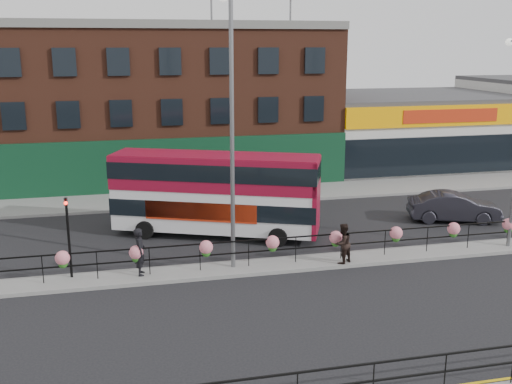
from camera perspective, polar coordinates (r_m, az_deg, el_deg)
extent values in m
plane|color=black|center=(24.99, 1.57, -7.19)|extent=(120.00, 120.00, 0.00)
cube|color=gray|center=(36.17, -3.22, -0.39)|extent=(60.00, 4.00, 0.15)
cube|color=gray|center=(24.97, 1.57, -7.03)|extent=(60.00, 1.60, 0.15)
cube|color=brown|center=(42.78, -10.53, 8.31)|extent=(25.00, 12.00, 10.00)
cube|color=#3F3F42|center=(42.61, -10.84, 15.22)|extent=(25.00, 12.00, 0.30)
cube|color=#0C341D|center=(37.25, -9.85, 2.40)|extent=(25.00, 0.25, 3.40)
cube|color=silver|center=(48.31, 14.15, 5.76)|extent=(15.00, 12.00, 5.00)
cube|color=#3F3F42|center=(48.02, 14.33, 8.88)|extent=(15.00, 12.00, 0.30)
cube|color=#F9A402|center=(42.81, 17.98, 6.94)|extent=(15.00, 0.25, 1.40)
cube|color=red|center=(42.71, 18.06, 6.91)|extent=(7.00, 0.10, 0.90)
cube|color=black|center=(43.19, 17.71, 3.38)|extent=(15.00, 0.25, 2.60)
cylinder|color=slate|center=(38.07, -4.27, 16.89)|extent=(0.12, 0.12, 1.40)
cylinder|color=slate|center=(39.16, 3.30, 16.82)|extent=(0.12, 0.12, 1.40)
cube|color=black|center=(24.57, 1.59, -4.47)|extent=(30.00, 0.05, 0.05)
cube|color=black|center=(24.73, 1.58, -5.56)|extent=(30.00, 0.05, 0.05)
cylinder|color=black|center=(24.23, -19.66, -6.96)|extent=(0.04, 0.04, 1.10)
cylinder|color=black|center=(24.05, -14.90, -6.75)|extent=(0.04, 0.04, 1.10)
cylinder|color=black|center=(24.05, -10.11, -6.50)|extent=(0.04, 0.04, 1.10)
cylinder|color=black|center=(24.21, -5.35, -6.19)|extent=(0.04, 0.04, 1.10)
cylinder|color=black|center=(24.53, -0.70, -5.86)|extent=(0.04, 0.04, 1.10)
cylinder|color=black|center=(25.01, 3.80, -5.50)|extent=(0.04, 0.04, 1.10)
cylinder|color=black|center=(25.63, 8.11, -5.12)|extent=(0.04, 0.04, 1.10)
cylinder|color=black|center=(26.40, 12.18, -4.73)|extent=(0.04, 0.04, 1.10)
cylinder|color=black|center=(27.29, 15.99, -4.35)|extent=(0.04, 0.04, 1.10)
cylinder|color=black|center=(28.29, 19.55, -3.98)|extent=(0.04, 0.04, 1.10)
cylinder|color=black|center=(29.39, 22.86, -3.61)|extent=(0.04, 0.04, 1.10)
sphere|color=#D67081|center=(24.01, -17.95, -6.00)|extent=(0.56, 0.56, 0.56)
sphere|color=#27661C|center=(24.08, -17.91, -6.51)|extent=(0.36, 0.36, 0.36)
sphere|color=#D67081|center=(23.90, -11.35, -5.67)|extent=(0.56, 0.56, 0.56)
sphere|color=#27661C|center=(23.98, -11.32, -6.18)|extent=(0.36, 0.36, 0.36)
sphere|color=#D67081|center=(24.10, -4.78, -5.26)|extent=(0.56, 0.56, 0.56)
sphere|color=#27661C|center=(24.18, -4.77, -5.78)|extent=(0.36, 0.36, 0.36)
sphere|color=#D67081|center=(24.62, 1.58, -4.80)|extent=(0.56, 0.56, 0.56)
sphere|color=#27661C|center=(24.69, 1.58, -5.31)|extent=(0.36, 0.36, 0.36)
sphere|color=#D67081|center=(25.42, 7.61, -4.31)|extent=(0.56, 0.56, 0.56)
sphere|color=#27661C|center=(25.49, 7.59, -4.80)|extent=(0.36, 0.36, 0.36)
sphere|color=#D67081|center=(26.49, 13.20, -3.82)|extent=(0.56, 0.56, 0.56)
sphere|color=#27661C|center=(26.55, 13.17, -4.29)|extent=(0.36, 0.36, 0.36)
sphere|color=#D67081|center=(27.78, 18.31, -3.33)|extent=(0.56, 0.56, 0.56)
sphere|color=#27661C|center=(27.85, 18.28, -3.78)|extent=(0.36, 0.36, 0.36)
sphere|color=#D67081|center=(29.28, 22.93, -2.87)|extent=(0.56, 0.56, 0.56)
sphere|color=#27661C|center=(29.34, 22.89, -3.30)|extent=(0.36, 0.36, 0.36)
cube|color=black|center=(15.18, 3.99, -16.80)|extent=(20.00, 0.05, 0.05)
cylinder|color=black|center=(16.09, 11.11, -17.40)|extent=(0.04, 0.04, 1.10)
cylinder|color=black|center=(16.93, 17.56, -16.13)|extent=(0.04, 0.04, 1.10)
cube|color=silver|center=(28.51, -3.91, -0.08)|extent=(9.81, 5.86, 3.54)
cube|color=maroon|center=(28.28, -3.94, 1.92)|extent=(9.89, 5.94, 1.59)
cube|color=black|center=(28.66, -3.89, -1.28)|extent=(9.91, 5.97, 0.80)
cube|color=black|center=(28.25, -3.95, 2.19)|extent=(9.94, 5.99, 0.80)
cube|color=maroon|center=(28.13, -3.97, 3.47)|extent=(9.81, 5.86, 0.11)
cube|color=maroon|center=(27.76, 5.78, -0.50)|extent=(1.08, 2.17, 3.54)
cube|color=red|center=(27.74, -5.33, -1.92)|extent=(4.89, 2.13, 0.88)
cylinder|color=black|center=(28.88, -10.54, -3.57)|extent=(0.92, 0.59, 0.88)
cylinder|color=black|center=(30.86, -9.11, -2.36)|extent=(0.92, 0.59, 0.88)
cylinder|color=black|center=(27.34, 2.09, -4.33)|extent=(0.92, 0.59, 0.88)
cylinder|color=black|center=(29.43, 2.70, -3.00)|extent=(0.92, 0.59, 0.88)
imported|color=#23232B|center=(32.79, 18.33, -1.36)|extent=(4.26, 5.54, 1.52)
imported|color=black|center=(23.96, -10.98, -5.59)|extent=(0.74, 0.52, 1.91)
imported|color=black|center=(25.03, 8.26, -4.87)|extent=(1.36, 1.33, 1.70)
cylinder|color=slate|center=(23.30, -2.30, 5.40)|extent=(0.17, 0.17, 10.80)
sphere|color=silver|center=(29.13, 22.98, 13.01)|extent=(0.33, 0.33, 0.33)
cylinder|color=black|center=(24.16, -17.40, -4.20)|extent=(0.10, 0.10, 3.20)
imported|color=black|center=(23.73, -17.68, -0.52)|extent=(0.15, 0.18, 0.90)
sphere|color=#FF190C|center=(23.66, -17.67, -1.02)|extent=(0.14, 0.14, 0.14)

